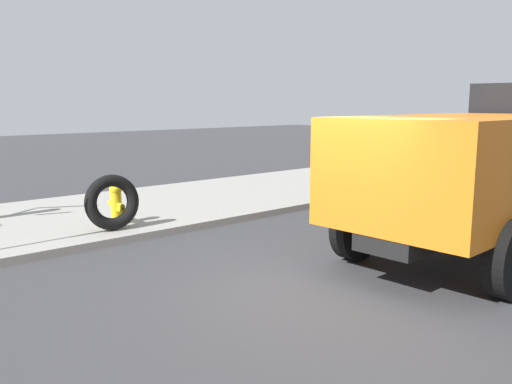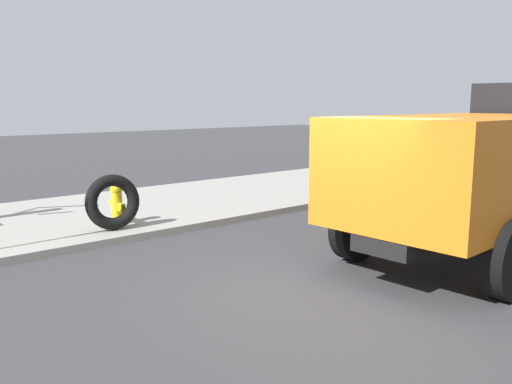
# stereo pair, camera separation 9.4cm
# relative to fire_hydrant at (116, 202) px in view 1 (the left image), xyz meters

# --- Properties ---
(ground_plane) EXTENTS (80.00, 80.00, 0.00)m
(ground_plane) POSITION_rel_fire_hydrant_xyz_m (0.80, -5.04, -0.60)
(ground_plane) COLOR #38383A
(sidewalk_curb) EXTENTS (36.00, 5.00, 0.15)m
(sidewalk_curb) POSITION_rel_fire_hydrant_xyz_m (0.80, 1.46, -0.52)
(sidewalk_curb) COLOR #99968E
(sidewalk_curb) RESTS_ON ground
(fire_hydrant) EXTENTS (0.25, 0.57, 0.84)m
(fire_hydrant) POSITION_rel_fire_hydrant_xyz_m (0.00, 0.00, 0.00)
(fire_hydrant) COLOR yellow
(fire_hydrant) RESTS_ON sidewalk_curb
(loose_tire) EXTENTS (1.11, 0.43, 1.10)m
(loose_tire) POSITION_rel_fire_hydrant_xyz_m (-0.30, -0.43, 0.10)
(loose_tire) COLOR black
(loose_tire) RESTS_ON sidewalk_curb
(dump_truck_orange) EXTENTS (7.07, 2.98, 3.00)m
(dump_truck_orange) POSITION_rel_fire_hydrant_xyz_m (4.64, -5.64, 1.01)
(dump_truck_orange) COLOR orange
(dump_truck_orange) RESTS_ON ground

